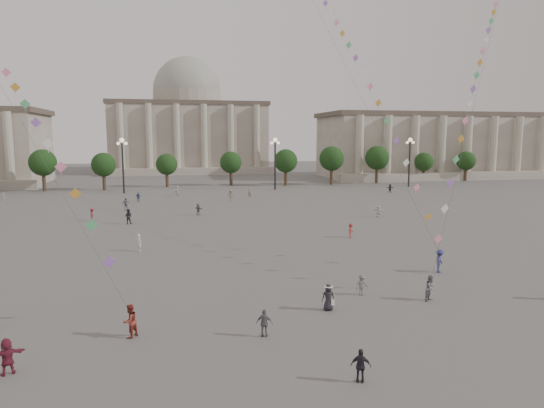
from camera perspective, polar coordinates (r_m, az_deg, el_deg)
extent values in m
plane|color=#585552|center=(29.99, 1.17, -13.57)|extent=(360.00, 360.00, 0.00)
cube|color=gray|center=(146.82, 21.75, 6.26)|extent=(80.00, 22.00, 16.00)
cube|color=brown|center=(146.89, 21.93, 9.62)|extent=(81.60, 22.44, 1.20)
cube|color=gray|center=(136.53, 24.62, 3.07)|extent=(84.00, 4.00, 2.00)
cube|color=gray|center=(157.28, -9.81, 7.52)|extent=(46.00, 30.00, 20.00)
cube|color=brown|center=(157.56, -9.91, 11.38)|extent=(46.92, 30.60, 1.20)
cube|color=gray|center=(140.65, -9.44, 3.81)|extent=(48.30, 4.00, 2.00)
cylinder|color=gray|center=(157.69, -9.92, 12.07)|extent=(21.00, 21.00, 5.00)
sphere|color=gray|center=(157.89, -9.94, 12.97)|extent=(21.00, 21.00, 21.00)
cylinder|color=#3B2B1D|center=(108.15, -24.63, 2.37)|extent=(0.70, 0.70, 3.52)
sphere|color=black|center=(107.90, -24.75, 4.31)|extent=(5.12, 5.12, 5.12)
cylinder|color=#3B2B1D|center=(106.18, -18.30, 2.60)|extent=(0.70, 0.70, 3.52)
sphere|color=black|center=(105.93, -18.39, 4.58)|extent=(5.12, 5.12, 5.12)
cylinder|color=#3B2B1D|center=(105.55, -11.81, 2.80)|extent=(0.70, 0.70, 3.52)
sphere|color=black|center=(105.29, -11.86, 4.80)|extent=(5.12, 5.12, 5.12)
cylinder|color=#3B2B1D|center=(106.28, -5.32, 2.97)|extent=(0.70, 0.70, 3.52)
sphere|color=black|center=(106.02, -5.34, 4.96)|extent=(5.12, 5.12, 5.12)
cylinder|color=#3B2B1D|center=(108.34, 1.01, 3.10)|extent=(0.70, 0.70, 3.52)
sphere|color=black|center=(108.08, 1.01, 5.05)|extent=(5.12, 5.12, 5.12)
cylinder|color=#3B2B1D|center=(111.65, 7.02, 3.19)|extent=(0.70, 0.70, 3.52)
sphere|color=black|center=(111.41, 7.06, 5.08)|extent=(5.12, 5.12, 5.12)
cylinder|color=#3B2B1D|center=(116.12, 12.64, 3.24)|extent=(0.70, 0.70, 3.52)
sphere|color=black|center=(115.89, 12.70, 5.05)|extent=(5.12, 5.12, 5.12)
cylinder|color=#3B2B1D|center=(121.61, 17.79, 3.26)|extent=(0.70, 0.70, 3.52)
sphere|color=black|center=(121.39, 17.87, 4.99)|extent=(5.12, 5.12, 5.12)
cylinder|color=#3B2B1D|center=(128.00, 22.47, 3.25)|extent=(0.70, 0.70, 3.52)
sphere|color=black|center=(127.79, 22.56, 4.90)|extent=(5.12, 5.12, 5.12)
cylinder|color=#262628|center=(97.71, -17.13, 4.12)|extent=(0.36, 0.36, 10.00)
sphere|color=#FFE5B2|center=(97.52, -17.25, 7.17)|extent=(0.90, 0.90, 0.90)
sphere|color=#FFE5B2|center=(97.60, -17.65, 6.80)|extent=(0.60, 0.60, 0.60)
sphere|color=#FFE5B2|center=(97.47, -16.83, 6.83)|extent=(0.60, 0.60, 0.60)
cylinder|color=#262628|center=(99.66, 0.37, 4.54)|extent=(0.36, 0.36, 10.00)
sphere|color=#FFE5B2|center=(99.48, 0.37, 7.53)|extent=(0.90, 0.90, 0.90)
sphere|color=#FFE5B2|center=(99.34, -0.03, 7.19)|extent=(0.60, 0.60, 0.60)
sphere|color=#FFE5B2|center=(99.64, 0.77, 7.19)|extent=(0.60, 0.60, 0.60)
cylinder|color=#262628|center=(110.07, 15.85, 4.57)|extent=(0.36, 0.36, 10.00)
sphere|color=#FFE5B2|center=(109.91, 15.96, 7.27)|extent=(0.90, 0.90, 0.90)
sphere|color=#FFE5B2|center=(109.59, 15.62, 6.97)|extent=(0.60, 0.60, 0.60)
sphere|color=#FFE5B2|center=(110.25, 16.27, 6.95)|extent=(0.60, 0.60, 0.60)
imported|color=navy|center=(84.78, -15.47, 0.78)|extent=(0.94, 0.43, 1.58)
imported|color=silver|center=(91.01, -11.13, 1.51)|extent=(1.16, 1.88, 1.93)
imported|color=#5E5E63|center=(34.76, 10.53, -9.34)|extent=(1.06, 0.76, 1.49)
imported|color=white|center=(68.20, 12.41, -0.81)|extent=(1.51, 1.13, 1.58)
imported|color=#9E312B|center=(53.68, 9.26, -3.09)|extent=(1.11, 1.16, 1.58)
imported|color=black|center=(98.03, 13.73, 1.81)|extent=(1.58, 0.62, 1.66)
imported|color=#AFAFAB|center=(93.79, -29.01, 0.71)|extent=(0.60, 0.65, 1.48)
imported|color=slate|center=(68.80, -8.66, -0.59)|extent=(1.34, 1.56, 1.69)
imported|color=silver|center=(48.50, -15.35, -4.40)|extent=(0.66, 0.74, 1.69)
imported|color=slate|center=(75.30, -16.83, -0.03)|extent=(1.18, 0.65, 1.90)
imported|color=maroon|center=(67.49, -20.39, -1.18)|extent=(0.69, 1.13, 1.69)
imported|color=#7D7356|center=(83.08, -4.88, 1.03)|extent=(1.41, 1.06, 1.94)
imported|color=gray|center=(87.07, -2.61, 1.36)|extent=(0.74, 0.53, 1.91)
imported|color=#232329|center=(63.81, -16.55, -1.41)|extent=(1.07, 0.92, 1.91)
imported|color=#222227|center=(23.29, 10.41, -18.22)|extent=(1.00, 0.72, 1.57)
imported|color=maroon|center=(26.60, -28.72, -15.46)|extent=(1.69, 1.16, 1.75)
imported|color=slate|center=(27.52, -0.88, -13.83)|extent=(1.00, 0.71, 1.58)
imported|color=maroon|center=(28.49, -16.37, -13.07)|extent=(1.14, 1.16, 1.88)
imported|color=navy|center=(41.87, 19.13, -6.37)|extent=(1.35, 1.38, 1.91)
imported|color=slate|center=(34.80, 18.16, -9.37)|extent=(1.07, 1.01, 1.75)
imported|color=black|center=(31.57, 6.63, -10.86)|extent=(0.86, 0.59, 1.70)
cone|color=white|center=(31.33, 6.66, -9.52)|extent=(0.52, 0.52, 0.14)
cylinder|color=white|center=(31.35, 6.66, -9.63)|extent=(0.60, 0.60, 0.02)
cube|color=white|center=(31.61, 7.15, -11.41)|extent=(0.22, 0.10, 0.35)
cube|color=#9E63C6|center=(29.77, -18.62, -6.48)|extent=(0.76, 0.25, 0.76)
cube|color=#53B46E|center=(31.61, -20.50, -2.33)|extent=(0.76, 0.25, 0.76)
cube|color=gold|center=(33.64, -22.15, 1.11)|extent=(0.76, 0.25, 0.76)
cube|color=pink|center=(35.80, -23.60, 4.02)|extent=(0.76, 0.25, 0.76)
cube|color=white|center=(38.07, -24.89, 6.49)|extent=(0.76, 0.25, 0.76)
cube|color=#9E63C6|center=(40.42, -26.03, 8.61)|extent=(0.76, 0.25, 0.76)
cube|color=#53B46E|center=(42.83, -27.06, 10.45)|extent=(0.76, 0.25, 0.76)
cube|color=gold|center=(45.29, -27.98, 12.04)|extent=(0.76, 0.25, 0.76)
cube|color=pink|center=(47.78, -28.81, 13.43)|extent=(0.76, 0.25, 0.76)
cylinder|color=#3F3F3F|center=(66.81, 6.27, 20.28)|extent=(0.02, 0.02, 72.68)
cube|color=gold|center=(42.81, 17.89, -1.42)|extent=(0.76, 0.25, 0.76)
cube|color=pink|center=(44.18, 16.67, 1.85)|extent=(0.76, 0.25, 0.76)
cube|color=white|center=(45.71, 15.51, 4.71)|extent=(0.76, 0.25, 0.76)
cube|color=#9E63C6|center=(47.36, 14.42, 7.24)|extent=(0.76, 0.25, 0.76)
cube|color=#53B46E|center=(49.11, 13.38, 9.51)|extent=(0.76, 0.25, 0.76)
cube|color=gold|center=(50.95, 12.41, 11.56)|extent=(0.76, 0.25, 0.76)
cube|color=pink|center=(52.85, 11.49, 13.40)|extent=(0.76, 0.25, 0.76)
cube|color=white|center=(54.81, 10.62, 15.08)|extent=(0.76, 0.25, 0.76)
cube|color=#9E63C6|center=(56.82, 9.80, 16.60)|extent=(0.76, 0.25, 0.76)
cube|color=#53B46E|center=(58.88, 9.03, 17.99)|extent=(0.76, 0.25, 0.76)
cube|color=gold|center=(60.97, 8.29, 19.25)|extent=(0.76, 0.25, 0.76)
cube|color=pink|center=(63.09, 7.60, 20.41)|extent=(0.76, 0.25, 0.76)
cube|color=white|center=(65.24, 6.94, 21.47)|extent=(0.76, 0.25, 0.76)
cube|color=#9E63C6|center=(67.41, 6.31, 22.45)|extent=(0.76, 0.25, 0.76)
cylinder|color=#3F3F3F|center=(60.14, 24.03, 16.24)|extent=(0.02, 0.02, 64.82)
cube|color=pink|center=(36.00, 18.98, -3.91)|extent=(0.76, 0.25, 0.76)
cube|color=white|center=(37.65, 19.66, -0.51)|extent=(0.76, 0.25, 0.76)
cube|color=#9E63C6|center=(39.44, 20.27, 2.40)|extent=(0.76, 0.25, 0.76)
cube|color=#53B46E|center=(41.33, 20.83, 4.92)|extent=(0.76, 0.25, 0.76)
cube|color=gold|center=(43.30, 21.33, 7.14)|extent=(0.76, 0.25, 0.76)
cube|color=pink|center=(45.33, 21.79, 9.10)|extent=(0.76, 0.25, 0.76)
cube|color=white|center=(47.40, 22.21, 10.84)|extent=(0.76, 0.25, 0.76)
cube|color=#9E63C6|center=(49.52, 22.59, 12.40)|extent=(0.76, 0.25, 0.76)
cube|color=#53B46E|center=(51.67, 22.95, 13.80)|extent=(0.76, 0.25, 0.76)
cube|color=gold|center=(53.85, 23.28, 15.06)|extent=(0.76, 0.25, 0.76)
cube|color=pink|center=(56.04, 23.59, 16.20)|extent=(0.76, 0.25, 0.76)
cube|color=white|center=(58.26, 23.88, 17.23)|extent=(0.76, 0.25, 0.76)
cube|color=#9E63C6|center=(60.49, 24.14, 18.17)|extent=(0.76, 0.25, 0.76)
cube|color=#53B46E|center=(62.74, 24.39, 19.03)|extent=(0.76, 0.25, 0.76)
cube|color=gold|center=(65.00, 24.63, 19.82)|extent=(0.76, 0.25, 0.76)
cube|color=pink|center=(67.26, 24.85, 20.54)|extent=(0.76, 0.25, 0.76)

